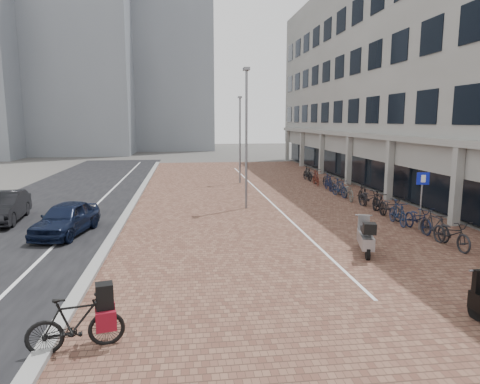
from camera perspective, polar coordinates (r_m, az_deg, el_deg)
name	(u,v)px	position (r m, az deg, el deg)	size (l,w,h in m)	color
ground	(265,266)	(13.48, 3.29, -9.62)	(140.00, 140.00, 0.00)	#474442
plaza_brick	(261,196)	(25.30, 2.77, -0.59)	(14.50, 42.00, 0.04)	brown
street_asphalt	(64,201)	(25.78, -22.08, -1.10)	(8.00, 50.00, 0.03)	black
curb	(136,198)	(25.05, -13.44, -0.80)	(0.35, 42.00, 0.14)	gray
lane_line	(101,200)	(25.34, -17.71, -0.99)	(0.12, 44.00, 0.00)	white
parking_line	(264,196)	(25.33, 3.21, -0.53)	(0.10, 30.00, 0.00)	white
office_building	(412,59)	(32.65, 21.66, 15.88)	(8.40, 40.00, 15.00)	#989893
bg_towers	(90,46)	(63.35, -19.03, 17.58)	(33.00, 23.00, 32.00)	gray
car_navy	(66,219)	(18.09, -21.85, -3.26)	(1.51, 3.75, 1.28)	black
car_dark	(3,207)	(21.49, -28.59, -1.76)	(1.40, 4.01, 1.32)	black
hero_bike	(76,323)	(9.21, -20.73, -15.73)	(1.89, 0.88, 1.28)	black
scooter_front	(366,236)	(14.97, 16.15, -5.59)	(0.56, 1.79, 1.23)	gray
parking_sign	(422,192)	(18.76, 22.73, 0.01)	(0.49, 0.13, 2.35)	slate
lamp_near	(246,141)	(21.41, 0.83, 6.74)	(0.12, 0.12, 6.80)	slate
lamp_far	(240,141)	(30.32, -0.02, 6.71)	(0.12, 0.12, 5.94)	slate
bike_row	(351,191)	(24.78, 14.33, 0.11)	(1.25, 20.43, 1.05)	black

